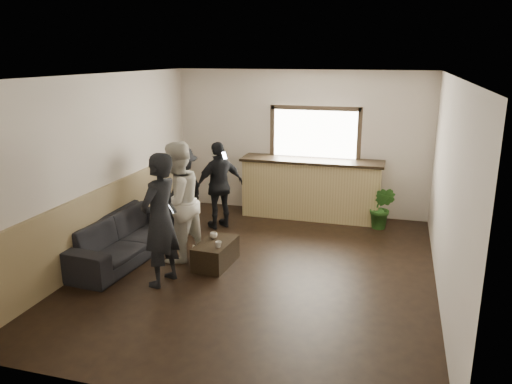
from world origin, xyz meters
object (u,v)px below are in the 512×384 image
(coffee_table, at_px, (216,253))
(person_b, at_px, (177,202))
(person_a, at_px, (160,220))
(person_d, at_px, (220,185))
(sofa, at_px, (123,237))
(person_c, at_px, (182,191))
(cup_b, at_px, (218,244))
(potted_plant, at_px, (382,208))
(cup_a, at_px, (214,235))
(bar_counter, at_px, (311,185))

(coffee_table, height_order, person_b, person_b)
(person_a, distance_m, person_d, 2.42)
(sofa, bearing_deg, person_c, -15.39)
(person_b, bearing_deg, person_a, 30.19)
(cup_b, relative_size, person_d, 0.06)
(potted_plant, height_order, person_c, person_c)
(coffee_table, xyz_separation_m, potted_plant, (2.33, 2.33, 0.22))
(coffee_table, xyz_separation_m, person_c, (-1.03, 1.12, 0.60))
(sofa, relative_size, person_b, 1.26)
(coffee_table, xyz_separation_m, cup_a, (-0.08, 0.14, 0.23))
(coffee_table, height_order, person_d, person_d)
(bar_counter, bearing_deg, cup_b, -106.51)
(potted_plant, bearing_deg, person_b, -142.16)
(potted_plant, distance_m, person_c, 3.59)
(bar_counter, xyz_separation_m, potted_plant, (1.36, -0.35, -0.24))
(sofa, height_order, cup_a, sofa)
(bar_counter, bearing_deg, person_a, -112.74)
(sofa, bearing_deg, cup_a, -74.65)
(person_d, bearing_deg, person_b, 40.26)
(bar_counter, height_order, coffee_table, bar_counter)
(person_d, bearing_deg, coffee_table, 61.74)
(person_b, xyz_separation_m, person_d, (0.10, 1.59, -0.13))
(cup_a, relative_size, potted_plant, 0.14)
(bar_counter, relative_size, cup_a, 23.57)
(person_b, distance_m, person_d, 1.60)
(sofa, bearing_deg, cup_b, -87.69)
(potted_plant, distance_m, person_a, 4.24)
(person_b, bearing_deg, cup_a, 121.19)
(bar_counter, relative_size, person_d, 1.70)
(sofa, distance_m, person_b, 1.05)
(sofa, bearing_deg, person_a, -119.22)
(potted_plant, bearing_deg, coffee_table, -134.91)
(person_d, bearing_deg, bar_counter, 169.40)
(bar_counter, distance_m, person_d, 1.83)
(person_a, distance_m, person_c, 1.99)
(sofa, xyz_separation_m, person_c, (0.45, 1.25, 0.44))
(coffee_table, height_order, cup_b, cup_b)
(sofa, relative_size, person_c, 1.48)
(sofa, distance_m, cup_b, 1.60)
(coffee_table, relative_size, person_a, 0.44)
(cup_a, relative_size, person_b, 0.06)
(cup_b, bearing_deg, bar_counter, 73.49)
(cup_a, relative_size, cup_b, 1.22)
(person_c, bearing_deg, person_b, 33.07)
(person_a, bearing_deg, cup_b, 146.26)
(cup_a, height_order, potted_plant, potted_plant)
(bar_counter, bearing_deg, potted_plant, -14.56)
(bar_counter, relative_size, person_a, 1.47)
(coffee_table, distance_m, potted_plant, 3.30)
(potted_plant, relative_size, person_c, 0.51)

